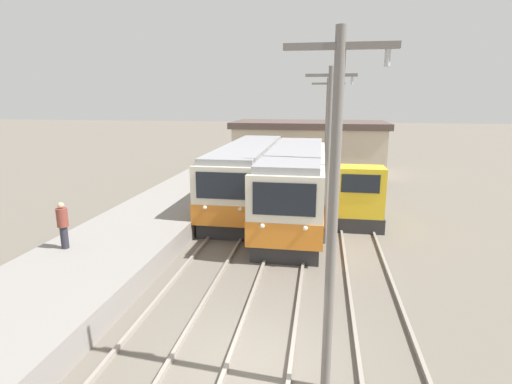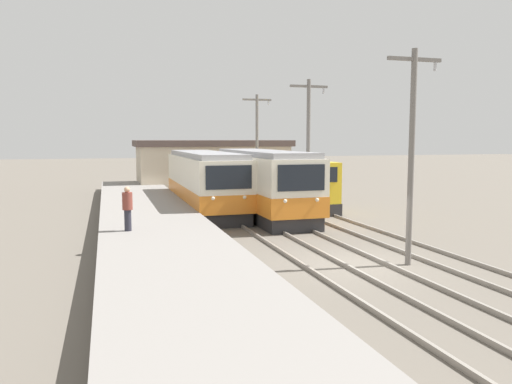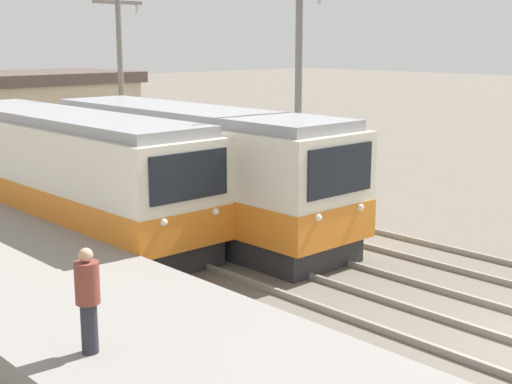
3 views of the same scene
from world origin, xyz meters
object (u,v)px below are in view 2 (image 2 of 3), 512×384
object	(u,v)px
commuter_train_left	(205,184)
catenary_mast_mid	(308,146)
person_on_platform	(128,207)
catenary_mast_far	(257,144)
commuter_train_center	(263,186)
catenary_mast_near	(412,149)
shunting_locomotive	(309,192)

from	to	relation	value
commuter_train_left	catenary_mast_mid	xyz separation A→B (m)	(4.31, -5.29, 2.30)
person_on_platform	catenary_mast_mid	bearing A→B (deg)	25.39
catenary_mast_far	commuter_train_center	bearing A→B (deg)	-104.08
catenary_mast_mid	commuter_train_left	bearing A→B (deg)	129.13
commuter_train_left	commuter_train_center	xyz separation A→B (m)	(2.80, -2.36, 0.05)
catenary_mast_near	catenary_mast_mid	world-z (taller)	same
shunting_locomotive	person_on_platform	xyz separation A→B (m)	(-10.63, -7.78, 0.56)
person_on_platform	catenary_mast_far	bearing A→B (deg)	55.48
commuter_train_center	catenary_mast_near	world-z (taller)	catenary_mast_near
shunting_locomotive	catenary_mast_mid	size ratio (longest dim) A/B	0.63
catenary_mast_near	shunting_locomotive	bearing A→B (deg)	83.13
commuter_train_center	catenary_mast_far	size ratio (longest dim) A/B	1.60
catenary_mast_far	person_on_platform	xyz separation A→B (m)	(-9.13, -13.28, -2.19)
commuter_train_left	catenary_mast_near	xyz separation A→B (m)	(4.31, -14.24, 2.30)
commuter_train_left	person_on_platform	xyz separation A→B (m)	(-4.83, -9.63, 0.11)
commuter_train_center	catenary_mast_mid	distance (m)	4.00
commuter_train_center	person_on_platform	size ratio (longest dim) A/B	6.93
catenary_mast_near	person_on_platform	world-z (taller)	catenary_mast_near
catenary_mast_near	catenary_mast_far	xyz separation A→B (m)	(0.00, 17.89, 0.00)
commuter_train_left	commuter_train_center	bearing A→B (deg)	-40.12
shunting_locomotive	catenary_mast_near	bearing A→B (deg)	-96.87
commuter_train_left	catenary_mast_far	size ratio (longest dim) A/B	1.65
shunting_locomotive	catenary_mast_mid	bearing A→B (deg)	-113.44
catenary_mast_far	catenary_mast_mid	bearing A→B (deg)	-90.00
commuter_train_left	catenary_mast_near	size ratio (longest dim) A/B	1.65
commuter_train_left	person_on_platform	size ratio (longest dim) A/B	7.12
shunting_locomotive	commuter_train_center	bearing A→B (deg)	-170.40
catenary_mast_mid	catenary_mast_near	bearing A→B (deg)	-90.00
shunting_locomotive	catenary_mast_near	xyz separation A→B (m)	(-1.49, -12.39, 2.75)
shunting_locomotive	catenary_mast_near	distance (m)	12.78
shunting_locomotive	catenary_mast_far	size ratio (longest dim) A/B	0.63
commuter_train_center	person_on_platform	bearing A→B (deg)	-136.37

